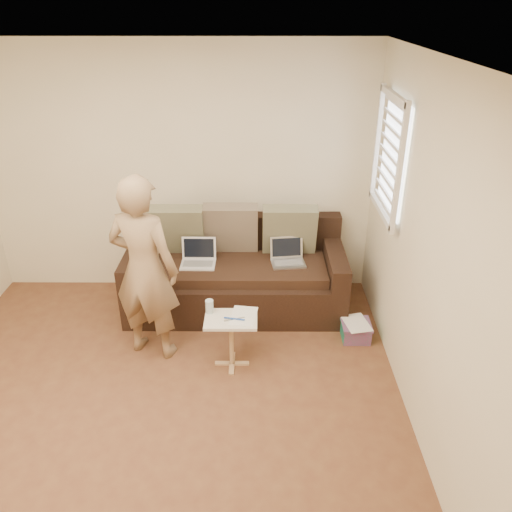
% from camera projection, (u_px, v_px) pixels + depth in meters
% --- Properties ---
extents(floor, '(4.50, 4.50, 0.00)m').
position_uv_depth(floor, '(149.00, 433.00, 3.84)').
color(floor, brown).
rests_on(floor, ground).
extents(ceiling, '(4.50, 4.50, 0.00)m').
position_uv_depth(ceiling, '(101.00, 67.00, 2.65)').
color(ceiling, white).
rests_on(ceiling, wall_back).
extents(wall_back, '(4.00, 0.00, 4.00)m').
position_uv_depth(wall_back, '(179.00, 173.00, 5.25)').
color(wall_back, beige).
rests_on(wall_back, ground).
extents(wall_right, '(0.00, 4.50, 4.50)m').
position_uv_depth(wall_right, '(444.00, 284.00, 3.23)').
color(wall_right, beige).
rests_on(wall_right, ground).
extents(window_blinds, '(0.12, 0.88, 1.08)m').
position_uv_depth(window_blinds, '(390.00, 156.00, 4.39)').
color(window_blinds, white).
rests_on(window_blinds, wall_right).
extents(sofa, '(2.20, 0.95, 0.85)m').
position_uv_depth(sofa, '(236.00, 270.00, 5.22)').
color(sofa, black).
rests_on(sofa, ground).
extents(pillow_left, '(0.55, 0.29, 0.57)m').
position_uv_depth(pillow_left, '(177.00, 230.00, 5.23)').
color(pillow_left, '#6B6C4F').
rests_on(pillow_left, sofa).
extents(pillow_mid, '(0.55, 0.27, 0.57)m').
position_uv_depth(pillow_mid, '(231.00, 228.00, 5.26)').
color(pillow_mid, brown).
rests_on(pillow_mid, sofa).
extents(pillow_right, '(0.55, 0.28, 0.57)m').
position_uv_depth(pillow_right, '(289.00, 230.00, 5.22)').
color(pillow_right, '#6B6C4F').
rests_on(pillow_right, sofa).
extents(laptop_silver, '(0.36, 0.28, 0.22)m').
position_uv_depth(laptop_silver, '(288.00, 264.00, 5.14)').
color(laptop_silver, '#B7BABC').
rests_on(laptop_silver, sofa).
extents(laptop_white, '(0.35, 0.25, 0.25)m').
position_uv_depth(laptop_white, '(198.00, 265.00, 5.11)').
color(laptop_white, white).
rests_on(laptop_white, sofa).
extents(person, '(0.72, 0.58, 1.70)m').
position_uv_depth(person, '(144.00, 269.00, 4.35)').
color(person, olive).
rests_on(person, ground).
extents(side_table, '(0.45, 0.31, 0.49)m').
position_uv_depth(side_table, '(231.00, 342.00, 4.44)').
color(side_table, silver).
rests_on(side_table, ground).
extents(drinking_glass, '(0.07, 0.07, 0.12)m').
position_uv_depth(drinking_glass, '(209.00, 306.00, 4.38)').
color(drinking_glass, silver).
rests_on(drinking_glass, side_table).
extents(scissors, '(0.20, 0.14, 0.02)m').
position_uv_depth(scissors, '(234.00, 319.00, 4.30)').
color(scissors, silver).
rests_on(scissors, side_table).
extents(paper_on_table, '(0.25, 0.33, 0.00)m').
position_uv_depth(paper_on_table, '(244.00, 316.00, 4.35)').
color(paper_on_table, white).
rests_on(paper_on_table, side_table).
extents(striped_box, '(0.28, 0.28, 0.18)m').
position_uv_depth(striped_box, '(356.00, 330.00, 4.86)').
color(striped_box, '#BE1C84').
rests_on(striped_box, ground).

